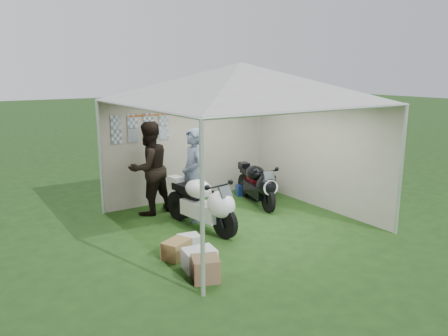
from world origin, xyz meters
The scene contains 12 objects.
ground centered at (0.00, 0.00, 0.00)m, with size 80.00×80.00×0.00m, color #1E3C15.
canopy_tent centered at (0.00, 0.03, 2.58)m, with size 5.66×5.66×3.00m.
motorcycle_white centered at (-0.76, 0.07, 0.52)m, with size 0.61×1.90×0.94m.
motorcycle_black centered at (0.98, 0.71, 0.48)m, with size 0.66×1.74×0.87m.
paddock_stand centered at (1.16, 1.50, 0.13)m, with size 0.34×0.21×0.25m, color blue.
person_dark_jacket centered at (-1.19, 1.48, 0.94)m, with size 0.92×0.71×1.88m, color black.
person_blue_jacket centered at (-0.66, 0.63, 0.90)m, with size 0.66×0.43×1.80m, color slate.
equipment_box centered at (1.38, 1.12, 0.26)m, with size 0.52×0.42×0.52m, color black.
crate_0 centered at (-1.65, -1.30, 0.15)m, with size 0.46×0.36×0.31m, color silver.
crate_1 centered at (-1.75, -1.64, 0.16)m, with size 0.37×0.37×0.33m, color brown.
crate_2 centered at (-1.43, -0.58, 0.12)m, with size 0.33×0.28×0.25m, color silver.
crate_3 centered at (-1.75, -0.76, 0.14)m, with size 0.43×0.30×0.28m, color olive.
Camera 1 is at (-4.61, -6.47, 2.86)m, focal length 35.00 mm.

